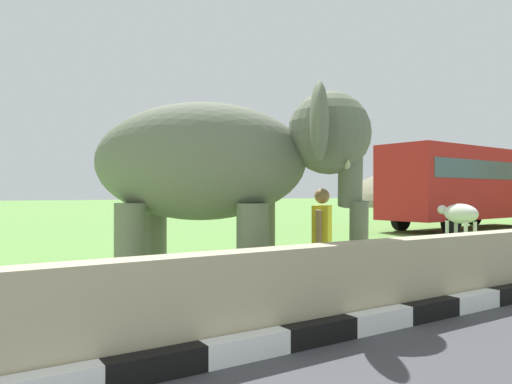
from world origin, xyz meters
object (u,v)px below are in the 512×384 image
object	(u,v)px
person_handler	(322,237)
elephant	(223,165)
bus_red	(464,182)
cow_near	(460,214)

from	to	relation	value
person_handler	elephant	bearing A→B (deg)	160.79
elephant	bus_red	xyz separation A→B (m)	(15.85, 6.86, 0.10)
elephant	cow_near	xyz separation A→B (m)	(11.08, 3.81, -1.11)
bus_red	cow_near	size ratio (longest dim) A/B	4.89
person_handler	cow_near	distance (m)	10.57
bus_red	cow_near	world-z (taller)	bus_red
elephant	person_handler	xyz separation A→B (m)	(1.42, -0.50, -1.06)
person_handler	bus_red	size ratio (longest dim) A/B	0.18
elephant	bus_red	size ratio (longest dim) A/B	0.42
elephant	cow_near	size ratio (longest dim) A/B	2.03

